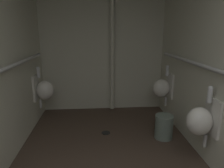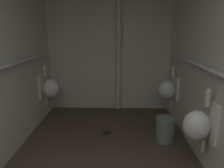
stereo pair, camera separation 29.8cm
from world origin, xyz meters
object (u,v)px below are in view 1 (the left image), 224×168
(urinal_left_mid, at_px, (44,90))
(urinal_right_mid, at_px, (201,120))
(urinal_right_far, at_px, (162,88))
(standpipe_back_wall, at_px, (112,45))
(waste_bin, at_px, (164,127))
(floor_drain, at_px, (106,133))

(urinal_left_mid, height_order, urinal_right_mid, same)
(urinal_left_mid, distance_m, urinal_right_far, 2.13)
(urinal_right_far, bearing_deg, standpipe_back_wall, 149.69)
(urinal_right_mid, relative_size, standpipe_back_wall, 0.29)
(standpipe_back_wall, distance_m, waste_bin, 1.83)
(standpipe_back_wall, bearing_deg, urinal_right_far, -30.31)
(urinal_left_mid, height_order, waste_bin, urinal_left_mid)
(floor_drain, height_order, waste_bin, waste_bin)
(urinal_left_mid, xyz_separation_m, urinal_right_mid, (2.13, -1.47, 0.00))
(urinal_right_far, height_order, waste_bin, urinal_right_far)
(urinal_left_mid, relative_size, waste_bin, 2.05)
(urinal_right_mid, distance_m, standpipe_back_wall, 2.26)
(urinal_left_mid, distance_m, floor_drain, 1.34)
(urinal_right_far, distance_m, floor_drain, 1.32)
(standpipe_back_wall, xyz_separation_m, floor_drain, (-0.18, -1.03, -1.32))
(urinal_right_far, distance_m, standpipe_back_wall, 1.26)
(urinal_left_mid, relative_size, urinal_right_mid, 1.00)
(urinal_right_mid, relative_size, waste_bin, 2.05)
(urinal_right_mid, relative_size, urinal_right_far, 1.00)
(urinal_left_mid, height_order, standpipe_back_wall, standpipe_back_wall)
(urinal_right_mid, bearing_deg, floor_drain, 139.16)
(urinal_left_mid, height_order, urinal_right_far, same)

